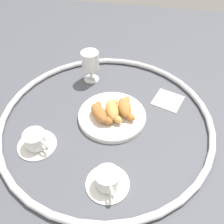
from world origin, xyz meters
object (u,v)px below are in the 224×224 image
pastry_plate (112,116)px  croissant_extra (125,108)px  coffee_cup_far (108,180)px  juice_glass_left (90,62)px  croissant_large (100,113)px  croissant_small (113,110)px  coffee_cup_near (36,141)px  folded_napkin (168,100)px

pastry_plate → croissant_extra: size_ratio=2.02×
coffee_cup_far → juice_glass_left: (-0.50, -0.18, 0.07)m
croissant_large → croissant_small: size_ratio=0.92×
coffee_cup_near → coffee_cup_far: same height
croissant_large → juice_glass_left: 0.26m
pastry_plate → coffee_cup_far: 0.28m
coffee_cup_near → coffee_cup_far: 0.29m
coffee_cup_near → pastry_plate: bearing=128.0°
croissant_large → juice_glass_left: juice_glass_left is taller
coffee_cup_near → coffee_cup_far: bearing=69.6°
croissant_small → folded_napkin: (-0.14, 0.21, -0.04)m
croissant_large → coffee_cup_near: size_ratio=0.87×
croissant_small → croissant_extra: 0.05m
croissant_large → coffee_cup_far: bearing=17.3°
coffee_cup_far → juice_glass_left: 0.53m
croissant_large → pastry_plate: bearing=115.8°
croissant_large → croissant_extra: same height
coffee_cup_far → folded_napkin: size_ratio=1.24×
pastry_plate → croissant_large: 0.05m
pastry_plate → croissant_extra: bearing=116.1°
juice_glass_left → croissant_small: bearing=32.5°
pastry_plate → juice_glass_left: 0.27m
croissant_small → coffee_cup_near: croissant_small is taller
croissant_small → folded_napkin: 0.25m
pastry_plate → folded_napkin: pastry_plate is taller
croissant_small → croissant_extra: size_ratio=1.00×
croissant_small → croissant_extra: same height
croissant_extra → juice_glass_left: 0.27m
croissant_extra → juice_glass_left: bearing=-136.8°
croissant_extra → coffee_cup_far: 0.31m
croissant_small → juice_glass_left: (-0.22, -0.14, 0.05)m
croissant_large → coffee_cup_far: croissant_large is taller
pastry_plate → croissant_extra: 0.06m
croissant_small → coffee_cup_far: bearing=7.3°
pastry_plate → juice_glass_left: (-0.22, -0.14, 0.08)m
croissant_large → folded_napkin: 0.30m
folded_napkin → croissant_large: bearing=-58.0°
croissant_extra → coffee_cup_near: 0.35m
croissant_small → croissant_extra: bearing=116.5°
croissant_small → juice_glass_left: bearing=-147.5°
croissant_extra → coffee_cup_far: croissant_extra is taller
croissant_small → coffee_cup_near: bearing=-52.2°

